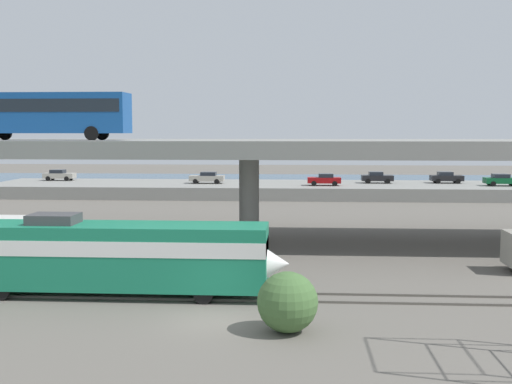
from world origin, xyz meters
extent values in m
plane|color=#605B54|center=(0.00, 0.00, 0.00)|extent=(260.00, 260.00, 0.00)
cube|color=#59544C|center=(0.00, 3.22, 0.06)|extent=(110.00, 0.12, 0.12)
cube|color=#59544C|center=(0.00, 4.78, 0.06)|extent=(110.00, 0.12, 0.12)
cube|color=#197A56|center=(-5.98, 4.00, 2.08)|extent=(16.26, 3.00, 3.20)
cube|color=white|center=(-5.98, 4.00, 2.66)|extent=(16.26, 3.04, 0.77)
cone|color=white|center=(2.15, 4.00, 1.76)|extent=(2.22, 2.85, 2.85)
cube|color=black|center=(0.48, 4.00, 2.98)|extent=(2.22, 2.70, 1.02)
cube|color=#3F3F42|center=(-8.76, 4.00, 3.93)|extent=(2.40, 1.80, 0.50)
cylinder|color=black|center=(-0.90, 5.35, 0.48)|extent=(0.96, 0.18, 0.96)
cylinder|color=black|center=(-0.90, 2.65, 0.48)|extent=(0.96, 0.18, 0.96)
cylinder|color=black|center=(-11.07, 5.35, 0.48)|extent=(0.96, 0.18, 0.96)
cylinder|color=black|center=(-11.07, 2.65, 0.48)|extent=(0.96, 0.18, 0.96)
cube|color=gray|center=(0.00, 20.00, 7.11)|extent=(96.00, 12.21, 1.22)
cylinder|color=gray|center=(0.00, 20.00, 3.25)|extent=(1.50, 1.50, 6.50)
cube|color=#14478C|center=(-14.65, 18.12, 9.67)|extent=(12.00, 2.55, 2.90)
cube|color=black|center=(-14.65, 18.12, 10.19)|extent=(11.52, 2.59, 0.93)
cube|color=black|center=(-8.70, 18.12, 10.02)|extent=(0.08, 2.30, 1.74)
cylinder|color=black|center=(-10.93, 19.33, 8.22)|extent=(1.00, 0.26, 1.00)
cylinder|color=black|center=(-10.93, 16.91, 8.22)|extent=(1.00, 0.26, 1.00)
cylinder|color=black|center=(-18.37, 19.33, 8.22)|extent=(1.00, 0.26, 1.00)
cube|color=silver|center=(-13.16, 10.75, 1.74)|extent=(4.60, 2.30, 2.60)
cylinder|color=black|center=(-12.15, 9.65, 0.44)|extent=(0.88, 0.28, 0.88)
cylinder|color=black|center=(-12.15, 11.84, 0.44)|extent=(0.88, 0.28, 0.88)
cube|color=gray|center=(0.00, 55.00, 0.78)|extent=(72.31, 13.92, 1.57)
cube|color=black|center=(14.04, 56.64, 2.24)|extent=(4.08, 1.75, 0.70)
cube|color=#1E232B|center=(13.84, 56.64, 2.83)|extent=(1.80, 1.54, 0.48)
cylinder|color=black|center=(15.30, 57.47, 1.89)|extent=(0.64, 0.20, 0.64)
cylinder|color=black|center=(15.30, 55.81, 1.89)|extent=(0.64, 0.20, 0.64)
cylinder|color=black|center=(12.77, 57.47, 1.89)|extent=(0.64, 0.20, 0.64)
cylinder|color=black|center=(12.77, 55.81, 1.89)|extent=(0.64, 0.20, 0.64)
cube|color=maroon|center=(6.93, 52.44, 2.24)|extent=(4.15, 1.74, 0.70)
cube|color=#1E232B|center=(7.14, 52.44, 2.83)|extent=(1.82, 1.53, 0.48)
cylinder|color=black|center=(5.65, 51.61, 1.89)|extent=(0.64, 0.20, 0.64)
cylinder|color=black|center=(5.65, 53.26, 1.89)|extent=(0.64, 0.20, 0.64)
cylinder|color=black|center=(8.22, 51.61, 1.89)|extent=(0.64, 0.20, 0.64)
cylinder|color=black|center=(8.22, 53.26, 1.89)|extent=(0.64, 0.20, 0.64)
cube|color=black|center=(23.09, 57.17, 2.24)|extent=(4.12, 1.89, 0.70)
cube|color=#1E232B|center=(22.89, 57.17, 2.83)|extent=(1.81, 1.66, 0.48)
cylinder|color=black|center=(24.37, 58.06, 1.89)|extent=(0.64, 0.20, 0.64)
cylinder|color=black|center=(24.37, 56.27, 1.89)|extent=(0.64, 0.20, 0.64)
cylinder|color=black|center=(21.82, 58.06, 1.89)|extent=(0.64, 0.20, 0.64)
cylinder|color=black|center=(21.82, 56.27, 1.89)|extent=(0.64, 0.20, 0.64)
cube|color=#9E998C|center=(-8.18, 54.70, 2.24)|extent=(4.49, 1.81, 0.70)
cube|color=#1E232B|center=(-7.95, 54.70, 2.83)|extent=(1.98, 1.59, 0.48)
cylinder|color=black|center=(-9.57, 53.84, 1.89)|extent=(0.64, 0.20, 0.64)
cylinder|color=black|center=(-9.57, 55.56, 1.89)|extent=(0.64, 0.20, 0.64)
cylinder|color=black|center=(-6.79, 53.84, 1.89)|extent=(0.64, 0.20, 0.64)
cylinder|color=black|center=(-6.79, 55.56, 1.89)|extent=(0.64, 0.20, 0.64)
cube|color=#9E998C|center=(-29.18, 58.22, 2.24)|extent=(4.20, 1.75, 0.70)
cube|color=#1E232B|center=(-29.39, 58.22, 2.83)|extent=(1.85, 1.54, 0.48)
cylinder|color=black|center=(-27.88, 59.05, 1.89)|extent=(0.64, 0.20, 0.64)
cylinder|color=black|center=(-27.88, 57.39, 1.89)|extent=(0.64, 0.20, 0.64)
cylinder|color=black|center=(-30.48, 59.05, 1.89)|extent=(0.64, 0.20, 0.64)
cylinder|color=black|center=(-30.48, 57.39, 1.89)|extent=(0.64, 0.20, 0.64)
cube|color=#0C4C26|center=(29.02, 53.32, 2.24)|extent=(4.34, 1.83, 0.70)
cube|color=#1E232B|center=(28.81, 53.32, 2.83)|extent=(1.91, 1.61, 0.48)
cylinder|color=black|center=(30.37, 54.19, 1.89)|extent=(0.64, 0.20, 0.64)
cylinder|color=black|center=(27.68, 54.19, 1.89)|extent=(0.64, 0.20, 0.64)
cylinder|color=black|center=(27.68, 52.45, 1.89)|extent=(0.64, 0.20, 0.64)
cube|color=#2D5170|center=(0.00, 78.00, 0.00)|extent=(140.00, 36.00, 0.01)
sphere|color=#436735|center=(3.25, -1.40, 1.28)|extent=(2.56, 2.56, 2.56)
camera|label=1|loc=(3.64, -27.39, 8.39)|focal=44.71mm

